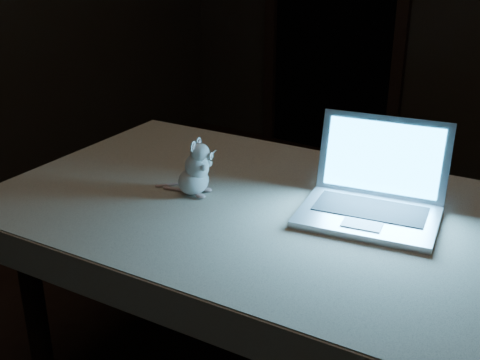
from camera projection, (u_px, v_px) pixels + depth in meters
The scene contains 5 objects.
doorway at pixel (335, 0), 4.05m from camera, with size 1.06×0.36×2.13m, color black, non-canonical shape.
table at pixel (249, 307), 1.95m from camera, with size 1.40×0.90×0.75m, color black, non-canonical shape.
tablecloth at pixel (256, 220), 1.80m from camera, with size 1.51×1.01×0.11m, color beige, non-canonical shape.
laptop at pixel (371, 178), 1.63m from camera, with size 0.38×0.33×0.26m, color silver, non-canonical shape.
plush_mouse at pixel (193, 167), 1.81m from camera, with size 0.13×0.13×0.18m, color silver, non-canonical shape.
Camera 1 is at (0.74, -1.34, 1.51)m, focal length 45.00 mm.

